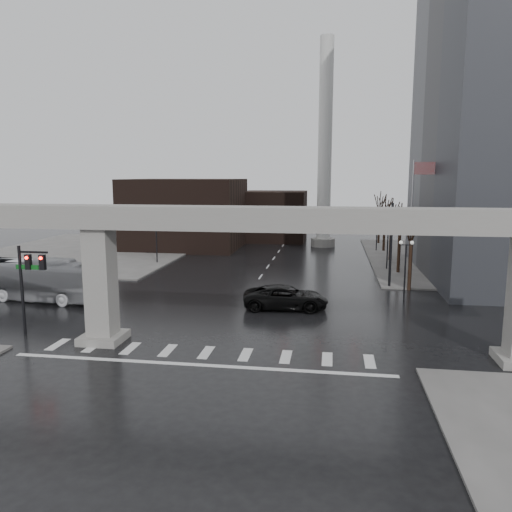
# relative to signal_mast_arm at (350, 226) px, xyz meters

# --- Properties ---
(ground) EXTENTS (160.00, 160.00, 0.00)m
(ground) POSITION_rel_signal_mast_arm_xyz_m (-8.99, -18.80, -5.83)
(ground) COLOR black
(ground) RESTS_ON ground
(sidewalk_ne) EXTENTS (28.00, 36.00, 0.15)m
(sidewalk_ne) POSITION_rel_signal_mast_arm_xyz_m (17.01, 17.20, -5.75)
(sidewalk_ne) COLOR slate
(sidewalk_ne) RESTS_ON ground
(sidewalk_nw) EXTENTS (28.00, 36.00, 0.15)m
(sidewalk_nw) POSITION_rel_signal_mast_arm_xyz_m (-34.99, 17.20, -5.75)
(sidewalk_nw) COLOR slate
(sidewalk_nw) RESTS_ON ground
(elevated_guideway) EXTENTS (48.00, 2.60, 8.70)m
(elevated_guideway) POSITION_rel_signal_mast_arm_xyz_m (-7.73, -18.80, 1.05)
(elevated_guideway) COLOR gray
(elevated_guideway) RESTS_ON ground
(building_far_left) EXTENTS (16.00, 14.00, 10.00)m
(building_far_left) POSITION_rel_signal_mast_arm_xyz_m (-22.99, 23.20, -0.83)
(building_far_left) COLOR black
(building_far_left) RESTS_ON ground
(building_far_mid) EXTENTS (10.00, 10.00, 8.00)m
(building_far_mid) POSITION_rel_signal_mast_arm_xyz_m (-10.99, 33.20, -1.83)
(building_far_mid) COLOR black
(building_far_mid) RESTS_ON ground
(smokestack) EXTENTS (3.60, 3.60, 30.00)m
(smokestack) POSITION_rel_signal_mast_arm_xyz_m (-2.99, 27.20, 7.52)
(smokestack) COLOR silver
(smokestack) RESTS_ON ground
(signal_mast_arm) EXTENTS (12.12, 0.43, 8.00)m
(signal_mast_arm) POSITION_rel_signal_mast_arm_xyz_m (0.00, 0.00, 0.00)
(signal_mast_arm) COLOR black
(signal_mast_arm) RESTS_ON ground
(signal_left_pole) EXTENTS (2.30, 0.30, 6.00)m
(signal_left_pole) POSITION_rel_signal_mast_arm_xyz_m (-21.24, -18.30, -1.76)
(signal_left_pole) COLOR black
(signal_left_pole) RESTS_ON ground
(flagpole_assembly) EXTENTS (2.06, 0.12, 12.00)m
(flagpole_assembly) POSITION_rel_signal_mast_arm_xyz_m (6.30, 3.20, 1.70)
(flagpole_assembly) COLOR silver
(flagpole_assembly) RESTS_ON ground
(lamp_right_0) EXTENTS (1.22, 0.32, 5.11)m
(lamp_right_0) POSITION_rel_signal_mast_arm_xyz_m (4.51, -4.80, -2.36)
(lamp_right_0) COLOR black
(lamp_right_0) RESTS_ON ground
(lamp_right_1) EXTENTS (1.22, 0.32, 5.11)m
(lamp_right_1) POSITION_rel_signal_mast_arm_xyz_m (4.51, 9.20, -2.36)
(lamp_right_1) COLOR black
(lamp_right_1) RESTS_ON ground
(lamp_right_2) EXTENTS (1.22, 0.32, 5.11)m
(lamp_right_2) POSITION_rel_signal_mast_arm_xyz_m (4.51, 23.20, -2.36)
(lamp_right_2) COLOR black
(lamp_right_2) RESTS_ON ground
(lamp_left_0) EXTENTS (1.22, 0.32, 5.11)m
(lamp_left_0) POSITION_rel_signal_mast_arm_xyz_m (-22.49, -4.80, -2.36)
(lamp_left_0) COLOR black
(lamp_left_0) RESTS_ON ground
(lamp_left_1) EXTENTS (1.22, 0.32, 5.11)m
(lamp_left_1) POSITION_rel_signal_mast_arm_xyz_m (-22.49, 9.20, -2.36)
(lamp_left_1) COLOR black
(lamp_left_1) RESTS_ON ground
(lamp_left_2) EXTENTS (1.22, 0.32, 5.11)m
(lamp_left_2) POSITION_rel_signal_mast_arm_xyz_m (-22.49, 23.20, -2.36)
(lamp_left_2) COLOR black
(lamp_left_2) RESTS_ON ground
(tree_right_0) EXTENTS (1.09, 1.58, 7.50)m
(tree_right_0) POSITION_rel_signal_mast_arm_xyz_m (5.54, -0.78, -3.04)
(tree_right_0) COLOR black
(tree_right_0) RESTS_ON ground
(tree_right_1) EXTENTS (1.09, 1.61, 7.67)m
(tree_right_1) POSITION_rel_signal_mast_arm_xyz_m (5.54, 7.22, -2.98)
(tree_right_1) COLOR black
(tree_right_1) RESTS_ON ground
(tree_right_2) EXTENTS (1.10, 1.63, 7.85)m
(tree_right_2) POSITION_rel_signal_mast_arm_xyz_m (5.54, 15.22, -2.91)
(tree_right_2) COLOR black
(tree_right_2) RESTS_ON ground
(tree_right_3) EXTENTS (1.11, 1.66, 8.02)m
(tree_right_3) POSITION_rel_signal_mast_arm_xyz_m (5.54, 23.22, -2.85)
(tree_right_3) COLOR black
(tree_right_3) RESTS_ON ground
(tree_right_4) EXTENTS (1.12, 1.69, 8.19)m
(tree_right_4) POSITION_rel_signal_mast_arm_xyz_m (5.54, 31.22, -2.79)
(tree_right_4) COLOR black
(tree_right_4) RESTS_ON ground
(pickup_truck) EXTENTS (6.88, 3.52, 1.86)m
(pickup_truck) POSITION_rel_signal_mast_arm_xyz_m (-5.21, -9.14, -4.90)
(pickup_truck) COLOR black
(pickup_truck) RESTS_ON ground
(city_bus) EXTENTS (13.01, 4.54, 3.55)m
(city_bus) POSITION_rel_signal_mast_arm_xyz_m (-26.27, -9.53, -4.05)
(city_bus) COLOR #ADAEB2
(city_bus) RESTS_ON ground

